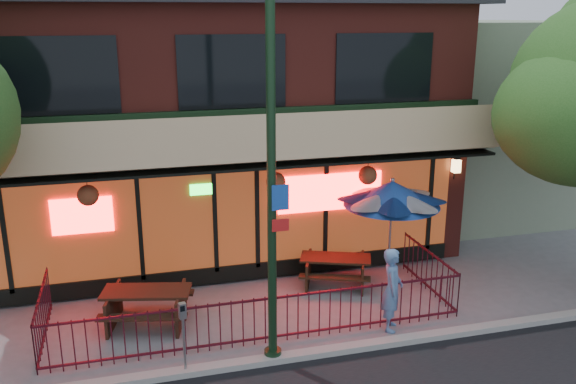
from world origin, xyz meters
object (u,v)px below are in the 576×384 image
at_px(street_light, 272,199).
at_px(picnic_table_right, 335,266).
at_px(picnic_table_left, 147,302).
at_px(patio_umbrella, 392,193).
at_px(pedestrian, 392,289).
at_px(parking_meter_near, 183,327).

distance_m(street_light, picnic_table_right, 4.47).
xyz_separation_m(street_light, picnic_table_left, (-2.19, 2.01, -2.65)).
distance_m(street_light, patio_umbrella, 4.55).
height_order(picnic_table_right, patio_umbrella, patio_umbrella).
xyz_separation_m(pedestrian, parking_meter_near, (-4.24, -0.58, 0.08)).
distance_m(picnic_table_left, parking_meter_near, 2.20).
height_order(street_light, picnic_table_left, street_light).
height_order(pedestrian, parking_meter_near, pedestrian).
xyz_separation_m(picnic_table_left, picnic_table_right, (4.41, 0.80, -0.04)).
xyz_separation_m(picnic_table_right, pedestrian, (0.39, -2.30, 0.41)).
relative_size(street_light, picnic_table_right, 3.51).
height_order(picnic_table_left, picnic_table_right, picnic_table_left).
bearing_deg(pedestrian, patio_umbrella, 1.57).
xyz_separation_m(picnic_table_left, patio_umbrella, (5.72, 0.69, 1.70)).
height_order(picnic_table_left, parking_meter_near, parking_meter_near).
relative_size(patio_umbrella, parking_meter_near, 1.83).
bearing_deg(picnic_table_right, street_light, -128.39).
distance_m(street_light, picnic_table_left, 3.98).
relative_size(picnic_table_left, pedestrian, 1.18).
bearing_deg(street_light, patio_umbrella, 37.35).
distance_m(picnic_table_right, parking_meter_near, 4.84).
bearing_deg(pedestrian, street_light, 125.41).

